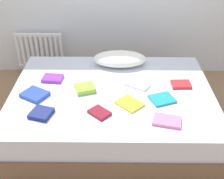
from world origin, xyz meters
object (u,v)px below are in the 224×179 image
Objects in this scene: textbook_lime at (85,88)px; textbook_white at (137,85)px; textbook_blue at (35,94)px; textbook_maroon at (99,113)px; textbook_teal at (162,99)px; bed at (112,111)px; textbook_red at (181,84)px; textbook_purple at (53,78)px; radiator at (40,50)px; textbook_navy at (41,113)px; textbook_pink at (167,121)px; textbook_yellow at (130,104)px; pillow at (120,59)px.

textbook_lime is 0.78× the size of textbook_white.
textbook_lime is at bearing 43.56° from textbook_blue.
textbook_teal is at bearing 64.44° from textbook_maroon.
textbook_lime reaches higher than textbook_maroon.
textbook_red is (0.69, 0.10, 0.27)m from bed.
textbook_lime is at bearing -179.87° from bed.
radiator is at bearing 116.11° from textbook_purple.
textbook_lime is at bearing 146.78° from textbook_teal.
textbook_navy is (-1.29, -0.49, 0.00)m from textbook_red.
textbook_pink is 1.26× the size of textbook_lime.
textbook_teal is 0.96× the size of textbook_yellow.
textbook_navy is at bearing -36.16° from textbook_blue.
bed is 0.47m from textbook_maroon.
textbook_navy is at bearing -133.81° from textbook_maroon.
textbook_yellow is (-0.53, -0.33, -0.01)m from textbook_red.
textbook_yellow is at bearing 22.83° from textbook_blue.
textbook_lime is at bearing 156.67° from textbook_maroon.
textbook_navy is 0.77× the size of textbook_blue.
textbook_lime reaches higher than textbook_blue.
pillow is 2.49× the size of textbook_white.
textbook_yellow is (0.08, -0.76, -0.07)m from pillow.
textbook_purple reaches higher than textbook_pink.
textbook_lime reaches higher than textbook_navy.
radiator is 1.28m from pillow.
textbook_lime is at bearing -176.47° from textbook_red.
textbook_maroon is (0.62, -0.27, -0.01)m from textbook_blue.
textbook_lime reaches higher than textbook_pink.
bed is 9.33× the size of textbook_teal.
textbook_lime reaches higher than textbook_yellow.
textbook_teal is 0.90× the size of textbook_white.
textbook_blue is at bearing -159.55° from textbook_maroon.
textbook_yellow is at bearing 29.07° from textbook_navy.
textbook_navy is (-0.69, -0.93, -0.06)m from pillow.
textbook_teal is 0.33m from textbook_white.
textbook_blue is at bearing -105.01° from textbook_purple.
textbook_yellow is at bearing 71.80° from textbook_maroon.
textbook_yellow is 0.39m from textbook_pink.
textbook_teal is (0.47, -0.16, 0.26)m from bed.
textbook_white is (0.86, 0.49, -0.01)m from textbook_navy.
textbook_red is (1.68, -1.10, 0.16)m from radiator.
bed is 0.79m from textbook_blue.
radiator is at bearing 115.86° from textbook_teal.
textbook_maroon is at bearing -151.63° from textbook_red.
textbook_yellow is (0.16, -0.23, 0.26)m from bed.
radiator is 3.40× the size of textbook_lime.
textbook_white is (0.17, -0.44, -0.07)m from pillow.
pillow is 2.75× the size of textbook_teal.
textbook_yellow is 1.10× the size of textbook_purple.
textbook_purple is 0.32m from textbook_blue.
textbook_pink reaches higher than textbook_white.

